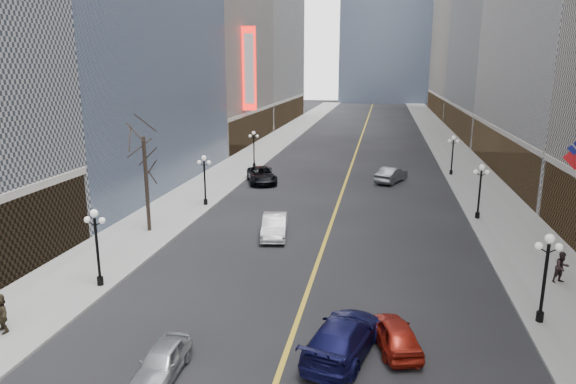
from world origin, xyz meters
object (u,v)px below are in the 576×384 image
at_px(streetlamp_east_1, 546,269).
at_px(car_nb_far, 262,175).
at_px(streetlamp_east_3, 453,151).
at_px(streetlamp_west_1, 96,240).
at_px(car_sb_far, 391,175).
at_px(car_sb_mid, 395,334).
at_px(streetlamp_west_3, 254,145).
at_px(car_sb_near, 343,336).
at_px(car_nb_mid, 275,226).
at_px(streetlamp_east_2, 480,186).
at_px(streetlamp_west_2, 205,175).
at_px(car_nb_near, 162,361).

height_order(streetlamp_east_1, car_nb_far, streetlamp_east_1).
distance_m(streetlamp_east_1, streetlamp_east_3, 36.00).
height_order(streetlamp_west_1, car_sb_far, streetlamp_west_1).
height_order(car_sb_mid, car_sb_far, car_sb_far).
xyz_separation_m(streetlamp_west_3, car_sb_near, (14.27, -40.50, -2.05)).
bearing_deg(car_nb_far, car_sb_mid, -86.69).
bearing_deg(car_sb_near, streetlamp_west_1, -3.40).
relative_size(streetlamp_west_1, car_nb_mid, 0.91).
distance_m(streetlamp_east_2, car_nb_mid, 17.37).
relative_size(car_nb_far, car_sb_mid, 1.49).
bearing_deg(car_nb_far, streetlamp_west_3, 90.15).
bearing_deg(car_sb_mid, car_nb_far, -82.44).
relative_size(streetlamp_east_2, car_nb_mid, 0.91).
bearing_deg(car_nb_far, streetlamp_east_1, -73.67).
bearing_deg(streetlamp_west_2, car_nb_mid, -42.42).
bearing_deg(streetlamp_west_3, streetlamp_east_2, -37.33).
bearing_deg(streetlamp_west_3, car_nb_far, -69.91).
relative_size(streetlamp_west_2, car_sb_far, 0.87).
xyz_separation_m(streetlamp_west_2, car_nb_mid, (7.96, -7.27, -2.08)).
height_order(car_nb_near, car_sb_far, car_sb_far).
height_order(car_nb_far, car_sb_far, car_nb_far).
bearing_deg(car_nb_near, streetlamp_west_3, 98.05).
bearing_deg(streetlamp_east_2, car_nb_far, 153.56).
bearing_deg(car_nb_far, car_nb_near, -103.06).
bearing_deg(streetlamp_east_3, streetlamp_east_2, -90.00).
distance_m(car_sb_near, car_sb_far, 35.68).
relative_size(streetlamp_west_3, car_nb_near, 1.17).
height_order(car_nb_near, car_sb_near, car_sb_near).
bearing_deg(streetlamp_west_1, car_sb_mid, -12.24).
relative_size(streetlamp_west_1, car_sb_far, 0.87).
distance_m(streetlamp_east_1, streetlamp_east_2, 18.00).
height_order(streetlamp_west_1, car_sb_mid, streetlamp_west_1).
distance_m(streetlamp_west_3, car_nb_near, 44.12).
height_order(streetlamp_east_2, car_nb_near, streetlamp_east_2).
relative_size(streetlamp_east_1, streetlamp_west_2, 1.00).
xyz_separation_m(streetlamp_east_2, streetlamp_west_1, (-23.60, -18.00, 0.00)).
bearing_deg(car_nb_near, car_sb_far, 74.78).
height_order(streetlamp_west_3, car_nb_near, streetlamp_west_3).
height_order(streetlamp_west_1, car_nb_far, streetlamp_west_1).
height_order(streetlamp_west_3, car_sb_mid, streetlamp_west_3).
height_order(car_nb_far, car_sb_mid, car_nb_far).
xyz_separation_m(streetlamp_west_1, car_sb_mid, (16.51, -3.58, -2.20)).
relative_size(streetlamp_east_1, car_nb_mid, 0.91).
distance_m(streetlamp_west_1, car_nb_mid, 13.52).
xyz_separation_m(streetlamp_west_2, car_sb_near, (14.27, -22.50, -2.05)).
height_order(streetlamp_east_1, car_nb_near, streetlamp_east_1).
xyz_separation_m(streetlamp_east_3, car_sb_near, (-9.33, -40.50, -2.05)).
bearing_deg(car_nb_mid, car_sb_near, -76.37).
bearing_deg(car_nb_far, streetlamp_east_2, -46.38).
distance_m(streetlamp_east_2, car_nb_far, 23.32).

